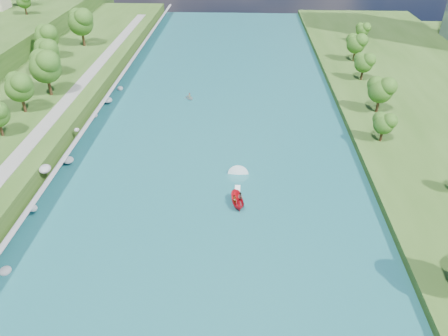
{
  "coord_description": "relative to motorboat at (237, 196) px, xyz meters",
  "views": [
    {
      "loc": [
        5.69,
        -46.08,
        41.59
      ],
      "look_at": [
        2.86,
        15.98,
        2.5
      ],
      "focal_mm": 35.0,
      "sensor_mm": 36.0,
      "label": 1
    }
  ],
  "objects": [
    {
      "name": "trees_east",
      "position": [
        31.46,
        17.96,
        4.94
      ],
      "size": [
        16.28,
        140.66,
        10.3
      ],
      "color": "#224913",
      "rests_on": "berm_east"
    },
    {
      "name": "riverside_path",
      "position": [
        -37.74,
        9.83,
        2.67
      ],
      "size": [
        3.0,
        200.0,
        0.1
      ],
      "primitive_type": "cube",
      "color": "gray",
      "rests_on": "berm_west"
    },
    {
      "name": "motorboat",
      "position": [
        0.0,
        0.0,
        0.0
      ],
      "size": [
        3.6,
        19.21,
        2.09
      ],
      "rotation": [
        0.0,
        0.0,
        3.35
      ],
      "color": "red",
      "rests_on": "river_water"
    },
    {
      "name": "ground",
      "position": [
        -5.24,
        -10.17,
        -0.88
      ],
      "size": [
        260.0,
        260.0,
        0.0
      ],
      "primitive_type": "plane",
      "color": "#2D5119",
      "rests_on": "ground"
    },
    {
      "name": "river_water",
      "position": [
        -5.24,
        9.83,
        -0.83
      ],
      "size": [
        55.0,
        240.0,
        0.1
      ],
      "primitive_type": "cube",
      "color": "#1A5C64",
      "rests_on": "ground"
    },
    {
      "name": "riprap_bank",
      "position": [
        -31.09,
        9.27,
        0.92
      ],
      "size": [
        4.27,
        236.0,
        4.05
      ],
      "color": "slate",
      "rests_on": "ground"
    },
    {
      "name": "raft",
      "position": [
        -12.18,
        40.37,
        -0.45
      ],
      "size": [
        3.02,
        3.31,
        1.47
      ],
      "rotation": [
        0.0,
        0.0,
        0.52
      ],
      "color": "gray",
      "rests_on": "river_water"
    }
  ]
}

